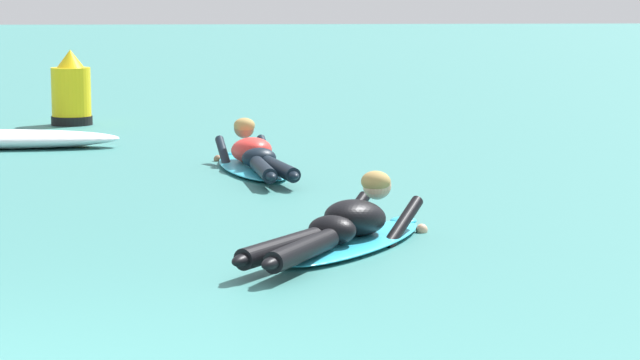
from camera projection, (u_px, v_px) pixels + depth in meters
name	position (u px, v px, depth m)	size (l,w,h in m)	color
ground_plane	(105.00, 146.00, 15.27)	(120.00, 120.00, 0.00)	#387A75
surfer_near	(345.00, 230.00, 9.09)	(1.64, 2.26, 0.54)	#2DB2D1
surfer_far	(255.00, 158.00, 13.04)	(0.91, 2.65, 0.54)	#2DB2D1
channel_marker_buoy	(71.00, 95.00, 17.66)	(0.56, 0.56, 1.02)	yellow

